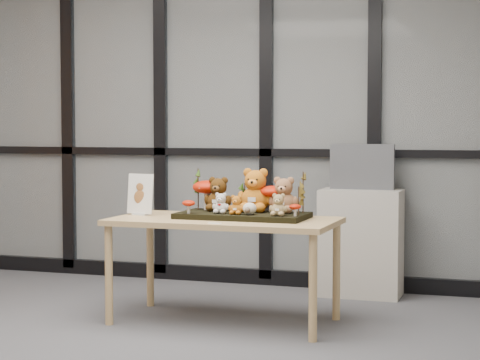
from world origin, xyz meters
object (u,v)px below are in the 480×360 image
(bear_tan_back, at_px, (284,193))
(cabinet, at_px, (361,243))
(diorama_tray, at_px, (243,215))
(mushroom_front_left, at_px, (189,206))
(bear_pooh_yellow, at_px, (256,188))
(display_table, at_px, (224,229))
(sign_holder, at_px, (140,196))
(mushroom_back_right, at_px, (272,197))
(mushroom_back_left, at_px, (207,194))
(plush_cream_hedgehog, at_px, (250,208))
(bear_brown_medium, at_px, (218,192))
(mushroom_front_right, at_px, (295,209))
(bear_small_yellow, at_px, (237,204))
(bear_beige_small, at_px, (279,204))
(monitor, at_px, (362,167))
(bear_white_bow, at_px, (221,202))

(bear_tan_back, relative_size, cabinet, 0.32)
(diorama_tray, height_order, mushroom_front_left, mushroom_front_left)
(bear_pooh_yellow, bearing_deg, display_table, -137.74)
(sign_holder, bearing_deg, mushroom_back_right, 17.83)
(mushroom_back_left, bearing_deg, display_table, -43.57)
(plush_cream_hedgehog, bearing_deg, mushroom_back_left, 149.03)
(bear_pooh_yellow, xyz_separation_m, cabinet, (0.51, 0.99, -0.46))
(bear_brown_medium, xyz_separation_m, cabinet, (0.75, 1.03, -0.43))
(display_table, xyz_separation_m, mushroom_front_right, (0.48, -0.05, 0.14))
(bear_pooh_yellow, bearing_deg, bear_small_yellow, -105.14)
(mushroom_back_right, bearing_deg, bear_beige_small, -64.26)
(sign_holder, bearing_deg, bear_brown_medium, 18.18)
(bear_pooh_yellow, bearing_deg, bear_beige_small, -43.30)
(mushroom_back_left, bearing_deg, cabinet, 48.70)
(display_table, distance_m, mushroom_front_left, 0.27)
(cabinet, bearing_deg, monitor, 90.00)
(diorama_tray, xyz_separation_m, bear_small_yellow, (-0.00, -0.11, 0.09))
(mushroom_back_right, bearing_deg, mushroom_front_left, -151.87)
(bear_brown_medium, distance_m, plush_cream_hedgehog, 0.33)
(mushroom_front_right, bearing_deg, bear_white_bow, 178.19)
(sign_holder, distance_m, monitor, 1.71)
(mushroom_front_left, bearing_deg, mushroom_back_right, 28.13)
(sign_holder, bearing_deg, mushroom_front_left, -8.08)
(mushroom_back_left, distance_m, mushroom_front_right, 0.70)
(bear_tan_back, height_order, cabinet, bear_tan_back)
(bear_pooh_yellow, bearing_deg, mushroom_front_right, -30.92)
(display_table, relative_size, monitor, 3.04)
(bear_brown_medium, xyz_separation_m, bear_small_yellow, (0.18, -0.17, -0.06))
(plush_cream_hedgehog, relative_size, sign_holder, 0.31)
(display_table, height_order, bear_beige_small, bear_beige_small)
(plush_cream_hedgehog, distance_m, sign_holder, 0.79)
(mushroom_back_left, xyz_separation_m, mushroom_front_right, (0.66, -0.22, -0.07))
(monitor, bearing_deg, bear_beige_small, -103.65)
(display_table, relative_size, bear_small_yellow, 10.68)
(bear_brown_medium, bearing_deg, monitor, 55.33)
(mushroom_front_right, distance_m, monitor, 1.24)
(plush_cream_hedgehog, relative_size, mushroom_front_left, 0.92)
(cabinet, distance_m, monitor, 0.56)
(display_table, height_order, bear_pooh_yellow, bear_pooh_yellow)
(bear_pooh_yellow, xyz_separation_m, bear_brown_medium, (-0.24, -0.03, -0.03))
(mushroom_front_left, distance_m, sign_holder, 0.41)
(mushroom_back_right, height_order, sign_holder, sign_holder)
(plush_cream_hedgehog, relative_size, mushroom_back_left, 0.40)
(sign_holder, bearing_deg, bear_pooh_yellow, 17.83)
(display_table, relative_size, mushroom_back_left, 6.71)
(mushroom_back_left, height_order, cabinet, mushroom_back_left)
(diorama_tray, xyz_separation_m, monitor, (0.57, 1.11, 0.27))
(bear_small_yellow, distance_m, mushroom_front_right, 0.38)
(bear_beige_small, height_order, mushroom_front_left, bear_beige_small)
(bear_tan_back, bearing_deg, bear_small_yellow, -141.96)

